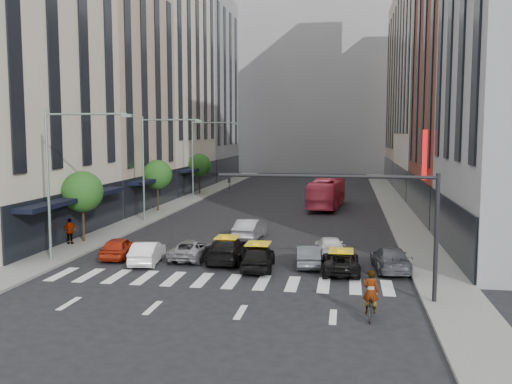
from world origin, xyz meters
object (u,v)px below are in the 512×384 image
at_px(pedestrian_far, 70,231).
at_px(streetlamp_near, 63,165).
at_px(bus, 327,193).
at_px(streetlamp_far, 201,149).
at_px(taxi_center, 258,257).
at_px(car_white_front, 147,252).
at_px(motorcycle, 370,307).
at_px(streetlamp_mid, 154,154).
at_px(taxi_left, 227,250).
at_px(car_red, 119,248).

bearing_deg(pedestrian_far, streetlamp_near, 107.68).
xyz_separation_m(streetlamp_near, bus, (14.49, 27.80, -4.34)).
xyz_separation_m(streetlamp_far, taxi_center, (11.60, -31.72, -5.16)).
relative_size(streetlamp_near, pedestrian_far, 5.05).
bearing_deg(bus, car_white_front, 75.74).
relative_size(taxi_center, motorcycle, 2.27).
xyz_separation_m(bus, motorcycle, (3.09, -35.25, -1.06)).
bearing_deg(motorcycle, pedestrian_far, -27.24).
height_order(streetlamp_near, taxi_center, streetlamp_near).
bearing_deg(pedestrian_far, streetlamp_far, -101.20).
bearing_deg(streetlamp_mid, motorcycle, -53.14).
bearing_deg(streetlamp_near, streetlamp_mid, 90.00).
height_order(streetlamp_far, car_white_front, streetlamp_far).
xyz_separation_m(streetlamp_near, streetlamp_mid, (0.00, 16.00, 0.00)).
distance_m(streetlamp_mid, pedestrian_far, 12.37).
height_order(bus, motorcycle, bus).
bearing_deg(streetlamp_mid, taxi_left, -56.02).
distance_m(streetlamp_near, motorcycle, 19.85).
relative_size(streetlamp_far, bus, 0.80).
relative_size(taxi_left, pedestrian_far, 2.85).
distance_m(car_red, pedestrian_far, 5.63).
height_order(bus, pedestrian_far, bus).
height_order(streetlamp_far, motorcycle, streetlamp_far).
distance_m(streetlamp_mid, taxi_center, 20.21).
distance_m(car_red, car_white_front, 2.53).
height_order(streetlamp_far, pedestrian_far, streetlamp_far).
distance_m(streetlamp_mid, bus, 19.19).
relative_size(car_white_front, motorcycle, 2.13).
bearing_deg(car_white_front, taxi_center, 169.56).
bearing_deg(taxi_left, streetlamp_mid, -57.91).
distance_m(streetlamp_near, taxi_center, 12.70).
relative_size(streetlamp_far, taxi_center, 2.07).
bearing_deg(motorcycle, streetlamp_mid, -48.52).
xyz_separation_m(streetlamp_near, pedestrian_far, (-2.18, 4.83, -4.86)).
relative_size(car_white_front, taxi_center, 0.94).
relative_size(streetlamp_near, motorcycle, 4.71).
bearing_deg(car_white_front, car_red, -33.21).
relative_size(streetlamp_mid, pedestrian_far, 5.05).
xyz_separation_m(car_white_front, pedestrian_far, (-7.02, 4.11, 0.37)).
relative_size(car_red, bus, 0.35).
bearing_deg(car_white_front, taxi_left, -171.25).
relative_size(bus, pedestrian_far, 6.30).
bearing_deg(streetlamp_near, streetlamp_far, 90.00).
bearing_deg(taxi_left, streetlamp_near, 10.01).
height_order(streetlamp_near, car_white_front, streetlamp_near).
height_order(car_red, bus, bus).
bearing_deg(streetlamp_far, taxi_left, -72.53).
distance_m(streetlamp_near, pedestrian_far, 7.19).
height_order(taxi_left, pedestrian_far, pedestrian_far).
height_order(streetlamp_mid, bus, streetlamp_mid).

